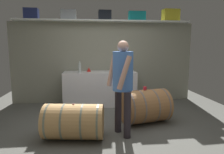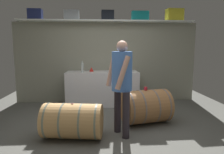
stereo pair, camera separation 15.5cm
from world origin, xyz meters
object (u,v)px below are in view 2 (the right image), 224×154
at_px(toolcase_grey, 72,15).
at_px(tasting_cup, 146,89).
at_px(wine_bottle_clear, 82,67).
at_px(wine_barrel_far, 73,121).
at_px(wine_barrel_near, 146,106).
at_px(winemaker_pouring, 122,78).
at_px(wine_glass, 114,68).
at_px(red_funnel, 91,69).
at_px(toolcase_black, 108,16).
at_px(work_cabinet, 102,88).
at_px(toolcase_navy, 35,14).
at_px(toolcase_teal, 140,16).
at_px(toolcase_yellow, 174,15).

xyz_separation_m(toolcase_grey, tasting_cup, (1.54, -1.56, -1.57)).
relative_size(wine_bottle_clear, wine_barrel_far, 0.28).
height_order(wine_barrel_near, winemaker_pouring, winemaker_pouring).
height_order(wine_barrel_far, tasting_cup, tasting_cup).
bearing_deg(tasting_cup, wine_glass, 111.18).
bearing_deg(wine_barrel_near, wine_barrel_far, -169.26).
relative_size(red_funnel, wine_barrel_far, 0.11).
relative_size(toolcase_black, tasting_cup, 4.66).
distance_m(work_cabinet, wine_glass, 0.59).
bearing_deg(wine_bottle_clear, toolcase_navy, 164.09).
distance_m(toolcase_black, wine_barrel_near, 2.56).
bearing_deg(wine_barrel_near, toolcase_grey, 121.84).
xyz_separation_m(wine_bottle_clear, wine_barrel_near, (1.29, -1.23, -0.65)).
bearing_deg(toolcase_black, work_cabinet, -124.94).
xyz_separation_m(wine_barrel_near, winemaker_pouring, (-0.53, -0.52, 0.63)).
relative_size(toolcase_black, winemaker_pouring, 0.20).
relative_size(toolcase_navy, wine_bottle_clear, 1.17).
relative_size(toolcase_teal, wine_barrel_far, 0.43).
distance_m(toolcase_black, winemaker_pouring, 2.45).
bearing_deg(winemaker_pouring, wine_glass, -24.14).
bearing_deg(wine_barrel_near, winemaker_pouring, -148.68).
bearing_deg(winemaker_pouring, wine_barrel_near, -68.91).
height_order(toolcase_yellow, work_cabinet, toolcase_yellow).
height_order(toolcase_navy, wine_bottle_clear, toolcase_navy).
bearing_deg(wine_glass, wine_bottle_clear, -175.83).
height_order(toolcase_yellow, wine_barrel_near, toolcase_yellow).
bearing_deg(toolcase_black, wine_barrel_far, -108.45).
relative_size(wine_barrel_far, winemaker_pouring, 0.64).
xyz_separation_m(wine_glass, wine_barrel_near, (0.51, -1.29, -0.61)).
relative_size(wine_barrel_far, tasting_cup, 15.12).
xyz_separation_m(toolcase_grey, winemaker_pouring, (1.02, -2.08, -1.29)).
bearing_deg(toolcase_navy, wine_bottle_clear, -19.21).
xyz_separation_m(toolcase_grey, toolcase_teal, (1.73, 0.00, 0.00)).
bearing_deg(toolcase_black, wine_bottle_clear, -153.97).
distance_m(toolcase_yellow, red_funnel, 2.55).
height_order(toolcase_navy, wine_barrel_near, toolcase_navy).
height_order(wine_barrel_near, tasting_cup, tasting_cup).
bearing_deg(wine_glass, toolcase_grey, 165.53).
relative_size(toolcase_teal, wine_glass, 3.34).
bearing_deg(toolcase_yellow, red_funnel, -178.85).
distance_m(red_funnel, wine_barrel_far, 2.10).
xyz_separation_m(toolcase_grey, work_cabinet, (0.75, -0.22, -1.82)).
bearing_deg(toolcase_navy, toolcase_teal, -3.30).
xyz_separation_m(toolcase_teal, wine_barrel_far, (-1.50, -2.14, -1.96)).
bearing_deg(wine_glass, toolcase_black, 119.03).
distance_m(tasting_cup, winemaker_pouring, 0.79).
bearing_deg(wine_barrel_far, winemaker_pouring, 12.36).
distance_m(red_funnel, tasting_cup, 1.78).
xyz_separation_m(toolcase_yellow, wine_barrel_near, (-1.07, -1.56, -1.95)).
height_order(toolcase_black, toolcase_yellow, toolcase_yellow).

